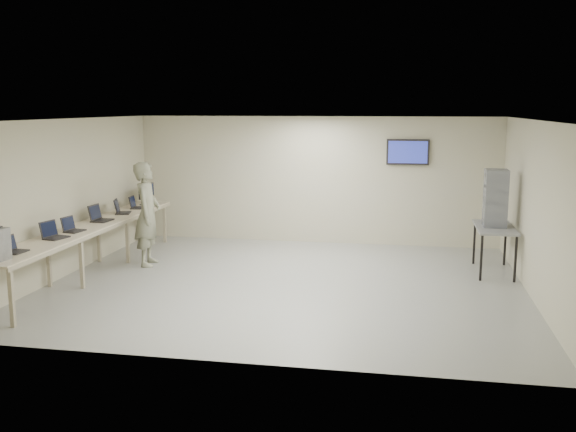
# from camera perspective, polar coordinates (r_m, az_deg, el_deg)

# --- Properties ---
(room) EXTENTS (8.01, 7.01, 2.81)m
(room) POSITION_cam_1_polar(r_m,az_deg,el_deg) (10.85, 0.03, 1.23)
(room) COLOR #979794
(room) RESTS_ON ground
(workbench) EXTENTS (0.76, 6.00, 0.90)m
(workbench) POSITION_cam_1_polar(r_m,az_deg,el_deg) (12.08, -17.16, -1.14)
(workbench) COLOR #D4B78D
(workbench) RESTS_ON ground
(laptop_0) EXTENTS (0.28, 0.33, 0.25)m
(laptop_0) POSITION_cam_1_polar(r_m,az_deg,el_deg) (10.23, -23.25, -2.64)
(laptop_0) COLOR black
(laptop_0) RESTS_ON workbench
(laptop_1) EXTENTS (0.38, 0.42, 0.29)m
(laptop_1) POSITION_cam_1_polar(r_m,az_deg,el_deg) (11.07, -20.16, -1.50)
(laptop_1) COLOR black
(laptop_1) RESTS_ON workbench
(laptop_2) EXTENTS (0.32, 0.37, 0.26)m
(laptop_2) POSITION_cam_1_polar(r_m,az_deg,el_deg) (11.56, -18.67, -0.99)
(laptop_2) COLOR black
(laptop_2) RESTS_ON workbench
(laptop_3) EXTENTS (0.35, 0.42, 0.31)m
(laptop_3) POSITION_cam_1_polar(r_m,az_deg,el_deg) (12.46, -16.45, -0.08)
(laptop_3) COLOR black
(laptop_3) RESTS_ON workbench
(laptop_4) EXTENTS (0.39, 0.43, 0.29)m
(laptop_4) POSITION_cam_1_polar(r_m,az_deg,el_deg) (13.23, -14.66, 0.54)
(laptop_4) COLOR black
(laptop_4) RESTS_ON workbench
(laptop_5) EXTENTS (0.30, 0.35, 0.26)m
(laptop_5) POSITION_cam_1_polar(r_m,az_deg,el_deg) (13.84, -13.40, 0.95)
(laptop_5) COLOR black
(laptop_5) RESTS_ON workbench
(monitor_near) EXTENTS (0.20, 0.44, 0.44)m
(monitor_near) POSITION_cam_1_polar(r_m,az_deg,el_deg) (14.23, -12.69, 2.02)
(monitor_near) COLOR black
(monitor_near) RESTS_ON workbench
(monitor_far) EXTENTS (0.19, 0.44, 0.43)m
(monitor_far) POSITION_cam_1_polar(r_m,az_deg,el_deg) (14.49, -12.25, 2.16)
(monitor_far) COLOR black
(monitor_far) RESTS_ON workbench
(soldier) EXTENTS (0.58, 0.79, 1.98)m
(soldier) POSITION_cam_1_polar(r_m,az_deg,el_deg) (12.48, -12.38, 0.18)
(soldier) COLOR gray
(soldier) RESTS_ON ground
(side_table) EXTENTS (0.67, 1.44, 0.86)m
(side_table) POSITION_cam_1_polar(r_m,az_deg,el_deg) (12.25, 17.91, -1.22)
(side_table) COLOR gray
(side_table) RESTS_ON ground
(storage_bins) EXTENTS (0.39, 0.44, 1.04)m
(storage_bins) POSITION_cam_1_polar(r_m,az_deg,el_deg) (12.15, 17.96, 1.52)
(storage_bins) COLOR gray
(storage_bins) RESTS_ON side_table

